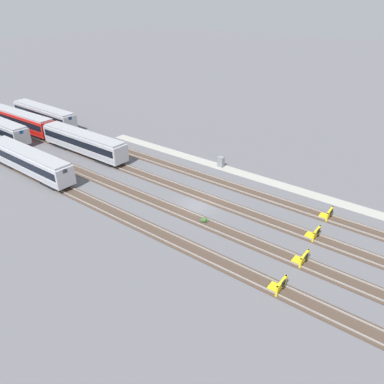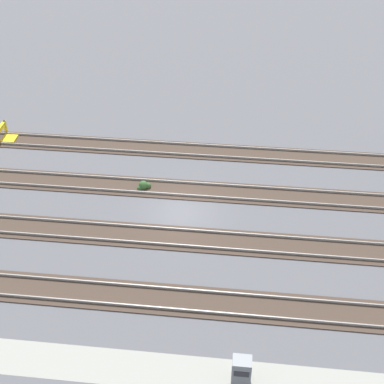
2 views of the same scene
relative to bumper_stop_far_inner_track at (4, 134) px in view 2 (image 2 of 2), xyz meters
name	(u,v)px [view 2 (image 2 of 2)]	position (x,y,z in m)	size (l,w,h in m)	color
ground_plane	(181,213)	(14.84, -7.37, -0.51)	(400.00, 400.00, 0.00)	#5B5B60
service_walkway	(152,370)	(14.84, -19.16, -0.51)	(54.00, 2.00, 0.01)	#9E9E93
rail_track_nearest	(165,299)	(14.84, -14.74, -0.47)	(90.00, 2.23, 0.21)	#47382D
rail_track_near_inner	(177,238)	(14.84, -9.83, -0.47)	(90.00, 2.24, 0.21)	#47382D
rail_track_middle	(186,190)	(14.84, -4.91, -0.47)	(90.00, 2.24, 0.21)	#47382D
rail_track_far_inner	(193,150)	(14.84, 0.00, -0.47)	(90.00, 2.23, 0.21)	#47382D
bumper_stop_far_inner_track	(4,134)	(0.00, 0.00, 0.00)	(1.35, 2.00, 1.22)	yellow
electrical_cabinet	(241,370)	(19.11, -19.25, 0.29)	(0.90, 0.73, 1.60)	gray
weed_clump	(144,186)	(11.93, -5.03, -0.27)	(0.92, 0.70, 0.64)	#38602D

